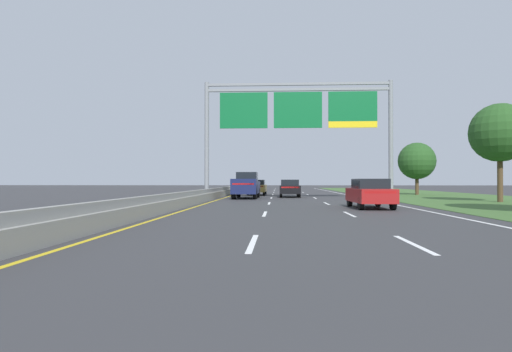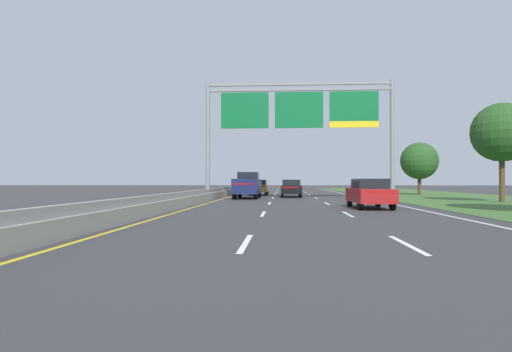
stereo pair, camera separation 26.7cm
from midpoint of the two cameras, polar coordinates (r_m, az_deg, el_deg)
name	(u,v)px [view 2 (the right image)]	position (r m, az deg, el deg)	size (l,w,h in m)	color
ground_plane	(295,199)	(34.64, 5.41, -3.06)	(220.00, 220.00, 0.00)	#333335
lane_striping	(295,199)	(34.19, 5.44, -3.08)	(11.96, 106.00, 0.01)	white
grass_verge_right	(475,200)	(37.76, 27.11, -2.78)	(14.00, 110.00, 0.02)	#3D602D
median_barrier_concrete	(213,195)	(35.05, -5.45, -2.45)	(0.60, 110.00, 0.85)	gray
overhead_sign_gantry	(299,115)	(35.03, 5.89, 7.97)	(15.06, 0.42, 9.45)	gray
pickup_truck_navy	(248,185)	(36.07, -0.91, -1.26)	(2.09, 5.43, 2.20)	#161E47
car_gold_left_lane_sedan	(259,187)	(44.83, 0.56, -1.47)	(1.90, 4.43, 1.57)	#A38438
car_black_centre_lane_sedan	(291,188)	(39.16, 4.86, -1.58)	(1.84, 4.41, 1.57)	black
car_red_right_lane_sedan	(370,193)	(23.87, 15.05, -2.16)	(1.92, 4.44, 1.57)	maroon
roadside_tree_mid	(502,133)	(34.01, 29.84, 4.98)	(4.00, 4.00, 6.77)	#4C3823
roadside_tree_far	(419,161)	(48.19, 20.87, 1.87)	(3.84, 3.84, 5.47)	#4C3823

